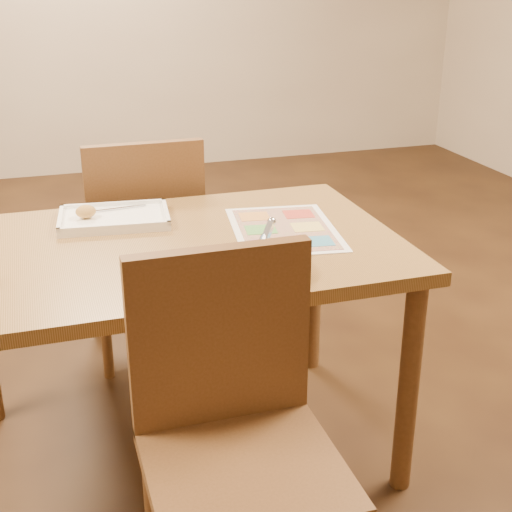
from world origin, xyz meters
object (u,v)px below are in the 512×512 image
object	(u,v)px
chair_far	(144,226)
menu	(284,229)
dining_table	(176,270)
chair_near	(232,401)
pizza_cutter	(265,238)
pizza	(259,264)
plate	(256,271)
appetizer_tray	(112,219)

from	to	relation	value
chair_far	menu	xyz separation A→B (m)	(0.34, -0.59, 0.16)
dining_table	chair_near	xyz separation A→B (m)	(0.00, -0.60, -0.07)
pizza_cutter	dining_table	bearing A→B (deg)	74.31
chair_near	pizza	xyz separation A→B (m)	(0.17, 0.32, 0.18)
pizza_cutter	chair_far	bearing A→B (deg)	47.17
chair_far	pizza_cutter	xyz separation A→B (m)	(0.20, -0.83, 0.23)
plate	dining_table	bearing A→B (deg)	119.65
plate	pizza_cutter	world-z (taller)	pizza_cutter
menu	chair_far	bearing A→B (deg)	119.98
plate	menu	xyz separation A→B (m)	(0.18, 0.29, -0.00)
pizza	appetizer_tray	world-z (taller)	appetizer_tray
dining_table	pizza	world-z (taller)	pizza
plate	chair_far	bearing A→B (deg)	100.21
pizza	menu	size ratio (longest dim) A/B	0.59
plate	pizza	xyz separation A→B (m)	(0.01, -0.00, 0.02)
pizza_cutter	menu	size ratio (longest dim) A/B	0.28
pizza_cutter	menu	bearing A→B (deg)	3.89
chair_far	pizza_cutter	size ratio (longest dim) A/B	3.90
plate	pizza_cutter	xyz separation A→B (m)	(0.04, 0.05, 0.07)
dining_table	chair_far	size ratio (longest dim) A/B	2.77
chair_far	appetizer_tray	bearing A→B (deg)	67.71
chair_near	appetizer_tray	xyz separation A→B (m)	(-0.15, 0.84, 0.17)
chair_far	plate	distance (m)	0.91
chair_near	dining_table	bearing A→B (deg)	90.00
dining_table	pizza_cutter	size ratio (longest dim) A/B	10.80
chair_far	plate	bearing A→B (deg)	100.21
dining_table	menu	world-z (taller)	menu
chair_far	appetizer_tray	xyz separation A→B (m)	(-0.15, -0.37, 0.17)
pizza	pizza_cutter	xyz separation A→B (m)	(0.03, 0.05, 0.05)
pizza	dining_table	bearing A→B (deg)	120.88
chair_near	appetizer_tray	distance (m)	0.87
chair_far	plate	size ratio (longest dim) A/B	1.82
dining_table	chair_far	world-z (taller)	chair_far
pizza_cutter	appetizer_tray	size ratio (longest dim) A/B	0.34
dining_table	chair_far	distance (m)	0.61
plate	appetizer_tray	size ratio (longest dim) A/B	0.72
dining_table	pizza_cutter	xyz separation A→B (m)	(0.20, -0.23, 0.16)
chair_near	menu	xyz separation A→B (m)	(0.34, 0.61, 0.16)
plate	pizza_cutter	size ratio (longest dim) A/B	2.15
chair_far	menu	world-z (taller)	chair_far
menu	pizza_cutter	bearing A→B (deg)	-119.86
chair_near	plate	bearing A→B (deg)	63.84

